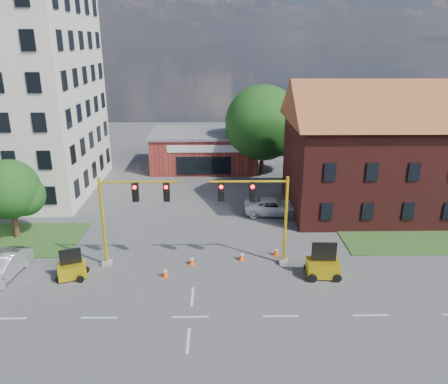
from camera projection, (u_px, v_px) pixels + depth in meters
The scene contains 17 objects.
ground at pixel (191, 317), 24.05m from camera, with size 120.00×120.00×0.00m, color #454547.
grass_verge_ne at pixel (437, 242), 32.78m from camera, with size 14.00×4.00×0.08m, color #274E1D.
lane_markings at pixel (187, 354), 21.22m from camera, with size 60.00×36.00×0.01m, color silver, non-canonical shape.
brick_shop at pixel (205, 149), 51.63m from camera, with size 12.40×8.40×4.30m.
townhouse_row at pixel (409, 145), 37.44m from camera, with size 21.00×11.00×11.50m.
tree_large at pixel (267, 125), 47.85m from camera, with size 8.68×8.26×9.97m.
tree_nw_front at pixel (13, 191), 32.59m from camera, with size 4.68×4.46×6.16m.
signal_mast_west at pixel (127, 211), 28.35m from camera, with size 5.30×0.60×6.20m.
signal_mast_east at pixel (261, 210), 28.47m from camera, with size 5.30×0.60×6.20m.
trailer_west at pixel (72, 269), 27.81m from camera, with size 1.99×1.64×1.95m.
trailer_east at pixel (323, 267), 27.93m from camera, with size 2.08×1.45×2.29m.
cone_a at pixel (192, 260), 29.58m from camera, with size 0.40×0.40×0.70m.
cone_b at pixel (165, 272), 27.99m from camera, with size 0.40×0.40×0.70m.
cone_c at pixel (241, 256), 30.15m from camera, with size 0.40×0.40×0.70m.
cone_d at pixel (276, 251), 30.81m from camera, with size 0.40×0.40×0.70m.
pickup_white at pixel (273, 206), 38.00m from camera, with size 2.34×5.08×1.41m, color white.
sedan_silver_front at pixel (2, 267), 27.71m from camera, with size 1.66×4.76×1.57m, color #A9ABB1.
Camera 1 is at (1.54, -20.44, 14.46)m, focal length 35.00 mm.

